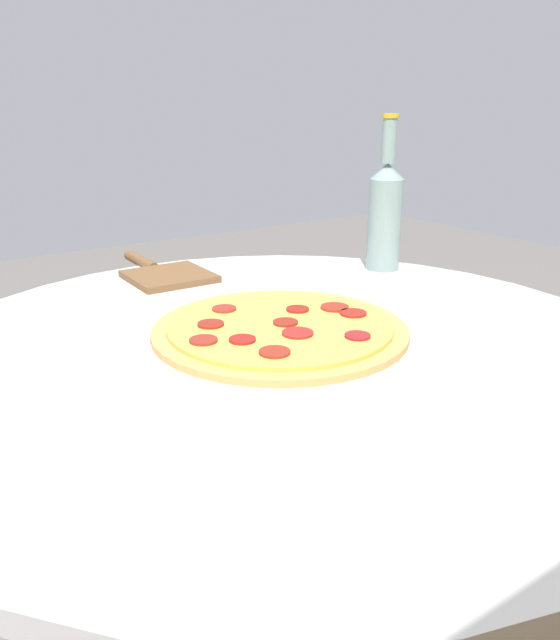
% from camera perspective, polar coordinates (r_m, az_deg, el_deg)
% --- Properties ---
extents(table, '(1.02, 1.02, 0.75)m').
position_cam_1_polar(table, '(0.94, 0.29, -13.45)').
color(table, silver).
rests_on(table, ground_plane).
extents(pizza, '(0.36, 0.36, 0.02)m').
position_cam_1_polar(pizza, '(0.88, 0.01, -0.76)').
color(pizza, tan).
rests_on(pizza, table).
extents(beer_bottle, '(0.06, 0.06, 0.29)m').
position_cam_1_polar(beer_bottle, '(1.22, 9.59, 9.74)').
color(beer_bottle, gray).
rests_on(beer_bottle, table).
extents(pizza_paddle, '(0.14, 0.28, 0.02)m').
position_cam_1_polar(pizza_paddle, '(1.19, -10.67, 4.25)').
color(pizza_paddle, brown).
rests_on(pizza_paddle, table).
extents(napkin, '(0.12, 0.08, 0.01)m').
position_cam_1_polar(napkin, '(1.21, -1.39, 4.70)').
color(napkin, white).
rests_on(napkin, table).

